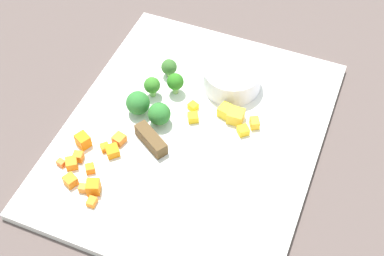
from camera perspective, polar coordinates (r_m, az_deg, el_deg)
name	(u,v)px	position (r m, az deg, el deg)	size (l,w,h in m)	color
ground_plane	(192,138)	(0.78, 0.00, -1.02)	(4.00, 4.00, 0.00)	#564944
cutting_board	(192,135)	(0.77, 0.00, -0.75)	(0.43, 0.35, 0.01)	white
prep_bowl	(232,78)	(0.81, 4.21, 5.26)	(0.09, 0.09, 0.03)	white
chef_knife	(177,170)	(0.72, -1.59, -4.39)	(0.16, 0.25, 0.02)	silver
carrot_dice_0	(105,147)	(0.75, -9.09, -2.02)	(0.01, 0.01, 0.01)	orange
carrot_dice_1	(92,202)	(0.71, -10.43, -7.61)	(0.01, 0.01, 0.01)	orange
carrot_dice_2	(78,157)	(0.75, -11.81, -2.95)	(0.01, 0.01, 0.01)	orange
carrot_dice_3	(70,181)	(0.73, -12.59, -5.39)	(0.02, 0.01, 0.01)	orange
carrot_dice_4	(112,151)	(0.75, -8.32, -2.40)	(0.02, 0.02, 0.01)	orange
carrot_dice_5	(72,163)	(0.74, -12.48, -3.63)	(0.01, 0.02, 0.01)	orange
carrot_dice_6	(119,139)	(0.76, -7.62, -1.15)	(0.02, 0.02, 0.01)	orange
carrot_dice_7	(83,141)	(0.76, -11.33, -1.29)	(0.02, 0.02, 0.02)	orange
carrot_dice_8	(93,187)	(0.71, -10.28, -6.10)	(0.02, 0.02, 0.02)	orange
carrot_dice_9	(61,163)	(0.75, -13.53, -3.57)	(0.01, 0.01, 0.01)	orange
carrot_dice_10	(90,169)	(0.73, -10.61, -4.20)	(0.01, 0.01, 0.01)	orange
carrot_dice_11	(83,188)	(0.72, -11.29, -6.20)	(0.01, 0.01, 0.01)	orange
pepper_dice_0	(193,118)	(0.78, 0.11, 1.10)	(0.01, 0.01, 0.01)	yellow
pepper_dice_1	(226,111)	(0.78, 3.53, 1.79)	(0.02, 0.02, 0.02)	yellow
pepper_dice_2	(243,131)	(0.76, 5.37, -0.27)	(0.01, 0.01, 0.01)	yellow
pepper_dice_3	(236,116)	(0.77, 4.59, 1.24)	(0.02, 0.02, 0.02)	yellow
pepper_dice_4	(255,123)	(0.77, 6.56, 0.53)	(0.01, 0.02, 0.01)	yellow
pepper_dice_5	(193,106)	(0.79, 0.12, 2.29)	(0.01, 0.01, 0.01)	yellow
broccoli_floret_0	(175,82)	(0.80, -1.76, 4.82)	(0.03, 0.03, 0.04)	#86B465
broccoli_floret_1	(152,86)	(0.80, -4.20, 4.44)	(0.02, 0.02, 0.03)	#7FB961
broccoli_floret_2	(169,67)	(0.83, -2.41, 6.37)	(0.02, 0.02, 0.03)	#81BE5F
broccoli_floret_3	(138,103)	(0.78, -5.67, 2.61)	(0.03, 0.03, 0.04)	#93BF65
broccoli_floret_4	(161,112)	(0.77, -3.30, 1.71)	(0.03, 0.03, 0.03)	#95BE69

